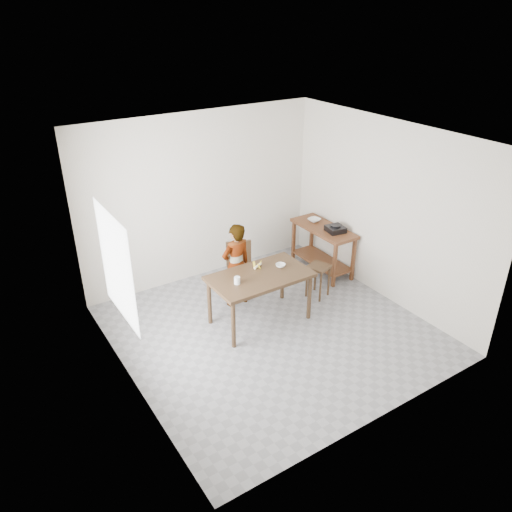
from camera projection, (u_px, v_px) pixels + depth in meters
floor at (271, 331)px, 7.00m from camera, size 4.00×4.00×0.04m
ceiling at (275, 137)px, 5.75m from camera, size 4.00×4.00×0.04m
wall_back at (200, 197)px, 7.88m from camera, size 4.00×0.04×2.70m
wall_front at (391, 319)px, 4.86m from camera, size 4.00×0.04×2.70m
wall_left at (120, 287)px, 5.40m from camera, size 0.04×4.00×2.70m
wall_right at (386, 211)px, 7.35m from camera, size 0.04×4.00×2.70m
window_pane at (116, 267)px, 5.50m from camera, size 0.02×1.10×1.30m
dining_table at (260, 298)px, 7.04m from camera, size 1.40×0.80×0.75m
prep_counter at (322, 249)px, 8.39m from camera, size 0.50×1.20×0.80m
child at (236, 265)px, 7.32m from camera, size 0.50×0.35×1.31m
dining_chair at (241, 270)px, 7.72m from camera, size 0.51×0.51×0.82m
stool at (318, 281)px, 7.70m from camera, size 0.38×0.38×0.53m
glass_tumbler at (237, 280)px, 6.63m from camera, size 0.09×0.09×0.10m
small_bowl at (280, 265)px, 7.07m from camera, size 0.19×0.19×0.04m
banana at (258, 266)px, 7.05m from camera, size 0.20×0.17×0.06m
serving_bowl at (314, 220)px, 8.41m from camera, size 0.24×0.24×0.05m
gas_burner at (335, 229)px, 8.02m from camera, size 0.31×0.31×0.09m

